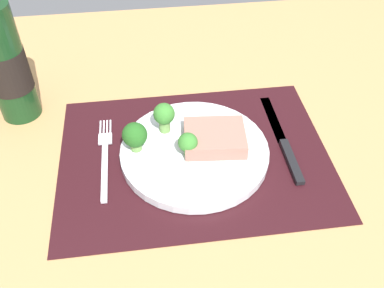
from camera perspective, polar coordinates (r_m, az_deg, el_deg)
ground_plane at (r=74.69cm, az=0.33°, el=-2.45°), size 140.00×110.00×3.00cm
placemat at (r=73.50cm, az=0.33°, el=-1.57°), size 45.84×34.49×0.30cm
plate at (r=72.82cm, az=0.34°, el=-1.05°), size 25.19×25.19×1.60cm
steak at (r=72.36cm, az=3.04°, el=0.84°), size 10.92×9.20×2.59cm
broccoli_near_fork at (r=73.49cm, az=-3.73°, el=3.82°), size 3.74×3.74×5.64cm
broccoli_center at (r=69.42cm, az=-0.56°, el=0.14°), size 3.26×3.26×4.40cm
broccoli_front_edge at (r=70.71cm, az=-7.62°, el=1.12°), size 4.19×4.19×5.31cm
fork at (r=74.31cm, az=-11.52°, el=-1.64°), size 2.40×19.20×0.50cm
knife at (r=76.74cm, az=12.16°, el=0.10°), size 1.80×23.00×0.80cm
wine_bottle at (r=82.05cm, az=-23.64°, el=9.94°), size 7.40×7.40×31.87cm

